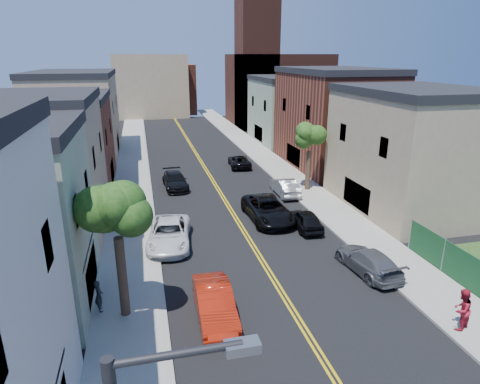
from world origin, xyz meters
TOP-DOWN VIEW (x-y plane):
  - sidewalk_left at (-7.90, 40.00)m, footprint 3.20×100.00m
  - sidewalk_right at (7.90, 40.00)m, footprint 3.20×100.00m
  - curb_left at (-6.15, 40.00)m, footprint 0.30×100.00m
  - curb_right at (6.15, 40.00)m, footprint 0.30×100.00m
  - bldg_left_tan_near at (-14.00, 25.00)m, footprint 9.00×10.00m
  - bldg_left_brick at (-14.00, 36.00)m, footprint 9.00×12.00m
  - bldg_left_tan_far at (-14.00, 50.00)m, footprint 9.00×16.00m
  - bldg_right_tan at (14.00, 24.00)m, footprint 9.00×12.00m
  - bldg_right_brick at (14.00, 38.00)m, footprint 9.00×14.00m
  - bldg_right_palegrn at (14.00, 52.00)m, footprint 9.00×12.00m
  - church at (16.33, 67.07)m, footprint 16.20×14.20m
  - backdrop_left at (-4.00, 82.00)m, footprint 14.00×8.00m
  - backdrop_center at (0.00, 86.00)m, footprint 10.00×8.00m
  - tree_left_mid at (-7.88, 14.01)m, footprint 5.20×5.20m
  - tree_right_far at (7.92, 30.01)m, footprint 4.40×4.40m
  - red_sedan at (-3.80, 12.86)m, footprint 1.77×4.82m
  - white_pickup at (-5.28, 21.38)m, footprint 3.36×6.01m
  - grey_car_left at (-5.50, 22.43)m, footprint 1.99×4.33m
  - black_car_left at (-3.82, 33.57)m, footprint 2.30×5.08m
  - grey_car_right at (5.50, 15.16)m, footprint 2.41×4.93m
  - black_car_right at (4.43, 21.83)m, footprint 1.87×4.14m
  - silver_car_right at (5.50, 29.31)m, footprint 1.64×4.55m
  - dark_car_right_far at (3.80, 39.63)m, footprint 2.57×4.85m
  - black_suv_lane at (2.25, 24.00)m, footprint 2.97×6.14m
  - pedestrian_left at (-9.10, 14.54)m, footprint 0.55×0.68m
  - pedestrian_right at (6.70, 9.32)m, footprint 1.18×1.07m

SIDE VIEW (x-z plane):
  - sidewalk_left at x=-7.90m, z-range 0.00..0.15m
  - sidewalk_right at x=7.90m, z-range 0.00..0.15m
  - curb_left at x=-6.15m, z-range 0.00..0.15m
  - curb_right at x=6.15m, z-range 0.00..0.15m
  - dark_car_right_far at x=3.80m, z-range 0.00..1.30m
  - black_car_right at x=4.43m, z-range 0.00..1.38m
  - grey_car_right at x=5.50m, z-range 0.00..1.38m
  - grey_car_left at x=-5.50m, z-range 0.00..1.44m
  - black_car_left at x=-3.82m, z-range 0.00..1.44m
  - silver_car_right at x=5.50m, z-range 0.00..1.49m
  - red_sedan at x=-3.80m, z-range 0.00..1.58m
  - white_pickup at x=-5.28m, z-range 0.00..1.59m
  - black_suv_lane at x=2.25m, z-range 0.00..1.68m
  - pedestrian_left at x=-9.10m, z-range 0.15..1.77m
  - pedestrian_right at x=6.70m, z-range 0.15..2.12m
  - bldg_left_brick at x=-14.00m, z-range 0.00..8.00m
  - bldg_right_palegrn at x=14.00m, z-range 0.00..8.50m
  - bldg_left_tan_near at x=-14.00m, z-range 0.00..9.00m
  - bldg_right_tan at x=14.00m, z-range 0.00..9.00m
  - bldg_left_tan_far at x=-14.00m, z-range 0.00..9.50m
  - bldg_right_brick at x=14.00m, z-range 0.00..10.00m
  - backdrop_center at x=0.00m, z-range 0.00..10.00m
  - tree_right_far at x=7.92m, z-range 1.74..9.77m
  - backdrop_left at x=-4.00m, z-range 0.00..12.00m
  - tree_left_mid at x=-7.88m, z-range 1.94..11.23m
  - church at x=16.33m, z-range -4.06..18.54m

